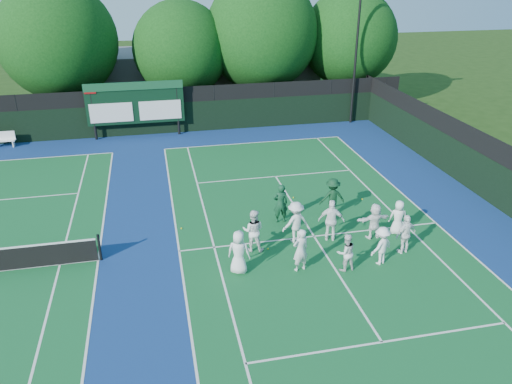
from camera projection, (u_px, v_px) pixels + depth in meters
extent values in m
plane|color=#1A350E|center=(322.00, 249.00, 19.51)|extent=(120.00, 120.00, 0.00)
cube|color=navy|center=(166.00, 253.00, 19.25)|extent=(34.00, 32.00, 0.01)
cube|color=#115527|center=(314.00, 236.00, 20.40)|extent=(10.97, 23.77, 0.00)
cube|color=silver|center=(254.00, 143.00, 30.94)|extent=(10.97, 0.08, 0.00)
cube|color=silver|center=(179.00, 251.00, 19.35)|extent=(0.08, 23.77, 0.00)
cube|color=silver|center=(436.00, 223.00, 21.44)|extent=(0.08, 23.77, 0.00)
cube|color=silver|center=(214.00, 247.00, 19.61)|extent=(0.08, 23.77, 0.00)
cube|color=silver|center=(406.00, 226.00, 21.18)|extent=(0.08, 23.77, 0.00)
cube|color=silver|center=(382.00, 342.00, 14.72)|extent=(8.23, 0.08, 0.00)
cube|color=silver|center=(276.00, 176.00, 26.07)|extent=(8.23, 0.08, 0.00)
cube|color=silver|center=(314.00, 236.00, 20.40)|extent=(0.08, 12.80, 0.00)
cube|color=silver|center=(13.00, 160.00, 28.26)|extent=(10.97, 0.08, 0.00)
cube|color=silver|center=(98.00, 260.00, 18.77)|extent=(0.08, 23.77, 0.00)
cube|color=silver|center=(60.00, 264.00, 18.51)|extent=(0.08, 23.77, 0.00)
cube|color=black|center=(153.00, 119.00, 32.14)|extent=(34.00, 0.08, 2.00)
cube|color=black|center=(151.00, 96.00, 31.51)|extent=(34.00, 0.05, 1.00)
cube|color=black|center=(512.00, 195.00, 21.70)|extent=(0.08, 32.00, 2.00)
cylinder|color=black|center=(93.00, 113.00, 30.78)|extent=(0.16, 0.16, 3.50)
cylinder|color=black|center=(178.00, 108.00, 31.78)|extent=(0.16, 0.16, 3.50)
cube|color=black|center=(135.00, 103.00, 31.09)|extent=(6.00, 0.15, 2.60)
cube|color=#144728|center=(133.00, 86.00, 30.54)|extent=(6.00, 0.05, 0.50)
cube|color=silver|center=(111.00, 113.00, 30.93)|extent=(2.60, 0.04, 1.20)
cube|color=silver|center=(160.00, 110.00, 31.50)|extent=(2.60, 0.04, 1.20)
cube|color=maroon|center=(90.00, 90.00, 30.09)|extent=(0.70, 0.04, 0.50)
cube|color=slate|center=(200.00, 76.00, 39.59)|extent=(18.00, 6.00, 4.00)
cylinder|color=black|center=(356.00, 49.00, 32.78)|extent=(0.16, 0.16, 10.00)
cylinder|color=black|center=(100.00, 247.00, 18.56)|extent=(0.10, 0.10, 1.10)
cube|color=white|center=(2.00, 141.00, 30.04)|extent=(1.51, 0.45, 0.06)
cube|color=white|center=(2.00, 135.00, 30.06)|extent=(1.50, 0.11, 0.50)
cube|color=white|center=(14.00, 143.00, 30.25)|extent=(0.07, 0.35, 0.40)
cylinder|color=black|center=(68.00, 105.00, 34.03)|extent=(0.44, 0.44, 2.72)
sphere|color=#0C360F|center=(58.00, 41.00, 32.26)|extent=(7.63, 7.63, 7.63)
sphere|color=#0C360F|center=(70.00, 52.00, 32.96)|extent=(5.34, 5.34, 5.34)
cylinder|color=black|center=(184.00, 101.00, 35.61)|extent=(0.44, 0.44, 2.34)
sphere|color=#0C360F|center=(181.00, 49.00, 34.09)|extent=(6.53, 6.53, 6.53)
sphere|color=#0C360F|center=(190.00, 58.00, 34.75)|extent=(4.57, 4.57, 4.57)
cylinder|color=black|center=(261.00, 95.00, 36.62)|extent=(0.44, 0.44, 2.70)
sphere|color=#0C360F|center=(261.00, 34.00, 34.81)|extent=(7.87, 7.87, 7.87)
sphere|color=#0C360F|center=(269.00, 44.00, 35.52)|extent=(5.51, 5.51, 5.51)
cylinder|color=black|center=(345.00, 91.00, 37.90)|extent=(0.44, 0.44, 2.58)
sphere|color=#0C360F|center=(349.00, 38.00, 36.26)|extent=(6.92, 6.92, 6.92)
sphere|color=#0C360F|center=(354.00, 47.00, 36.93)|extent=(4.85, 4.85, 4.85)
sphere|color=yellow|center=(268.00, 249.00, 19.47)|extent=(0.07, 0.07, 0.07)
sphere|color=yellow|center=(362.00, 199.00, 23.53)|extent=(0.07, 0.07, 0.07)
sphere|color=yellow|center=(390.00, 233.00, 20.59)|extent=(0.07, 0.07, 0.07)
sphere|color=yellow|center=(181.00, 228.00, 20.95)|extent=(0.07, 0.07, 0.07)
sphere|color=yellow|center=(293.00, 198.00, 23.68)|extent=(0.07, 0.07, 0.07)
sphere|color=yellow|center=(401.00, 215.00, 22.03)|extent=(0.07, 0.07, 0.07)
imported|color=white|center=(239.00, 252.00, 17.72)|extent=(0.96, 0.80, 1.67)
imported|color=silver|center=(300.00, 250.00, 17.84)|extent=(0.70, 0.55, 1.68)
imported|color=silver|center=(346.00, 252.00, 17.91)|extent=(0.77, 0.63, 1.46)
imported|color=white|center=(382.00, 246.00, 18.28)|extent=(1.12, 0.91, 1.51)
imported|color=white|center=(406.00, 234.00, 18.96)|extent=(1.02, 0.65, 1.61)
imported|color=white|center=(253.00, 230.00, 19.10)|extent=(1.00, 0.88, 1.72)
imported|color=silver|center=(296.00, 222.00, 19.69)|extent=(1.25, 0.91, 1.74)
imported|color=white|center=(331.00, 221.00, 19.79)|extent=(1.12, 0.77, 1.77)
imported|color=white|center=(374.00, 221.00, 20.01)|extent=(1.44, 0.55, 1.52)
imported|color=white|center=(398.00, 217.00, 20.34)|extent=(0.84, 0.68, 1.48)
imported|color=#103D24|center=(281.00, 203.00, 21.20)|extent=(0.64, 0.42, 1.76)
imported|color=#0D331B|center=(332.00, 197.00, 21.77)|extent=(1.14, 0.66, 1.75)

